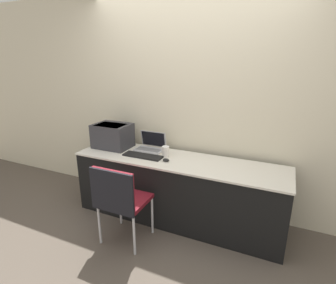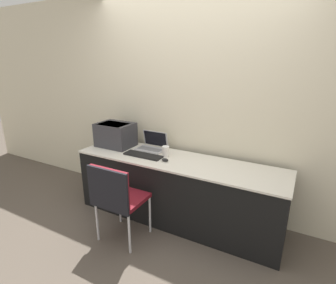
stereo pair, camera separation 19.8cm
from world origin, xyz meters
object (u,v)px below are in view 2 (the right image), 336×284
at_px(printer, 115,134).
at_px(coffee_cup, 166,151).
at_px(laptop_left, 152,145).
at_px(external_keyboard, 143,155).
at_px(chair, 116,194).
at_px(mouse, 165,160).

distance_m(printer, coffee_cup, 0.76).
xyz_separation_m(laptop_left, external_keyboard, (0.03, -0.25, -0.04)).
relative_size(printer, coffee_cup, 3.66).
bearing_deg(coffee_cup, laptop_left, 152.31).
height_order(laptop_left, chair, laptop_left).
xyz_separation_m(printer, chair, (0.58, -0.73, -0.35)).
distance_m(laptop_left, mouse, 0.44).
height_order(mouse, chair, chair).
distance_m(coffee_cup, mouse, 0.16).
height_order(printer, coffee_cup, printer).
bearing_deg(mouse, printer, 168.28).
bearing_deg(coffee_cup, mouse, -63.61).
relative_size(mouse, chair, 0.09).
relative_size(coffee_cup, mouse, 1.62).
height_order(printer, laptop_left, printer).
bearing_deg(mouse, external_keyboard, 175.62).
bearing_deg(chair, coffee_cup, 76.14).
distance_m(laptop_left, coffee_cup, 0.30).
bearing_deg(coffee_cup, chair, -103.86).
height_order(printer, mouse, printer).
bearing_deg(laptop_left, chair, -83.52).
relative_size(laptop_left, external_keyboard, 0.74).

